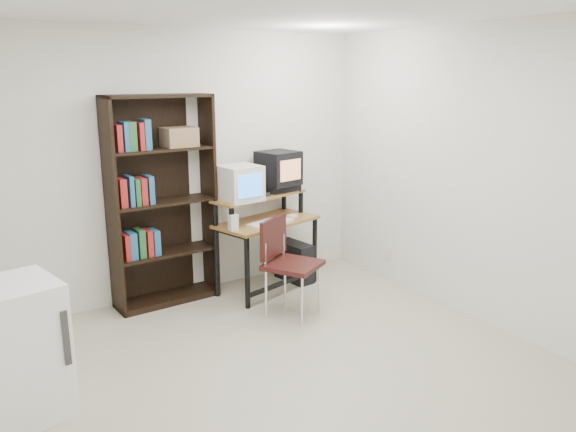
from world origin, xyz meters
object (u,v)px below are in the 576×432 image
school_chair (286,256)px  mini_fridge (16,351)px  pc_tower (294,262)px  crt_tv (278,168)px  crt_monitor (240,183)px  bookshelf (161,200)px  computer_desk (266,226)px

school_chair → mini_fridge: (-2.31, -0.48, -0.11)m
pc_tower → crt_tv: bearing=131.5°
crt_monitor → crt_tv: (0.53, 0.15, 0.08)m
crt_monitor → mini_fridge: (-2.18, -1.14, -0.69)m
bookshelf → mini_fridge: size_ratio=2.20×
computer_desk → crt_tv: 0.63m
crt_monitor → school_chair: crt_monitor is taller
pc_tower → bookshelf: bearing=163.7°
bookshelf → mini_fridge: (-1.46, -1.37, -0.56)m
computer_desk → crt_tv: (0.25, 0.16, 0.55)m
school_chair → pc_tower: bearing=21.8°
pc_tower → school_chair: school_chair is taller
crt_monitor → bookshelf: bearing=155.0°
crt_tv → school_chair: 1.12m
computer_desk → crt_monitor: bearing=163.4°
pc_tower → crt_monitor: bearing=175.3°
crt_tv → pc_tower: (0.13, -0.11, -1.01)m
school_chair → crt_tv: bearing=32.7°
pc_tower → bookshelf: bookshelf is taller
crt_monitor → crt_tv: size_ratio=0.94×
pc_tower → bookshelf: 1.61m
computer_desk → school_chair: (-0.16, -0.65, -0.11)m
crt_tv → mini_fridge: 3.10m
crt_monitor → pc_tower: (0.66, 0.04, -0.93)m
mini_fridge → pc_tower: bearing=10.5°
bookshelf → school_chair: bearing=-50.4°
crt_monitor → crt_tv: 0.56m
crt_monitor → mini_fridge: crt_monitor is taller
school_chair → bookshelf: bookshelf is taller
school_chair → mini_fridge: 2.36m
crt_monitor → pc_tower: crt_monitor is taller
bookshelf → pc_tower: bearing=-11.9°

